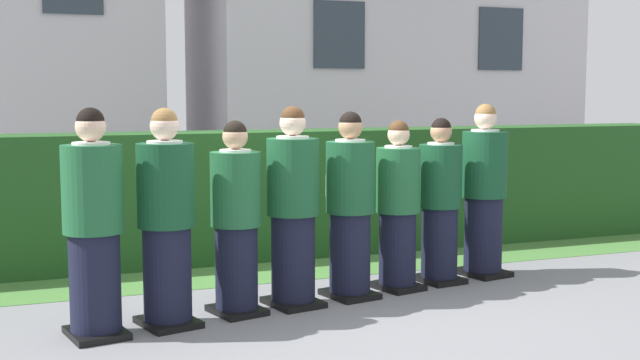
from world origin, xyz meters
TOP-DOWN VIEW (x-y plane):
  - ground_plane at (0.00, 0.00)m, footprint 60.00×60.00m
  - student_front_row_0 at (-1.91, -0.37)m, footprint 0.47×0.57m
  - student_front_row_1 at (-1.36, -0.28)m, footprint 0.49×0.57m
  - student_front_row_2 at (-0.78, -0.13)m, footprint 0.46×0.52m
  - student_front_row_3 at (-0.26, -0.06)m, footprint 0.48×0.57m
  - student_front_row_4 at (0.29, 0.04)m, footprint 0.46×0.55m
  - student_front_row_5 at (0.82, 0.15)m, footprint 0.45×0.51m
  - student_front_row_6 at (1.31, 0.26)m, footprint 0.42×0.52m
  - student_front_row_7 at (1.86, 0.37)m, footprint 0.48×0.55m
  - hedge at (0.00, 2.02)m, footprint 10.81×0.70m
  - school_building_annex at (4.30, 7.81)m, footprint 7.34×3.35m
  - lawn_strip at (0.00, 1.22)m, footprint 10.81×0.90m

SIDE VIEW (x-z plane):
  - ground_plane at x=0.00m, z-range 0.00..0.00m
  - lawn_strip at x=0.00m, z-range 0.00..0.01m
  - hedge at x=0.00m, z-range 0.00..1.38m
  - student_front_row_5 at x=0.82m, z-range -0.04..1.50m
  - student_front_row_6 at x=1.31m, z-range -0.04..1.52m
  - student_front_row_2 at x=-0.78m, z-range -0.04..1.53m
  - student_front_row_4 at x=0.29m, z-range -0.04..1.59m
  - student_front_row_1 at x=-1.36m, z-range -0.04..1.64m
  - student_front_row_3 at x=-0.26m, z-range -0.04..1.64m
  - student_front_row_7 at x=1.86m, z-range -0.04..1.64m
  - student_front_row_0 at x=-1.91m, z-range -0.04..1.65m
  - school_building_annex at x=4.30m, z-range 0.09..6.57m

